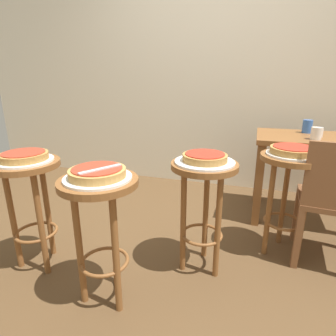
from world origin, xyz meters
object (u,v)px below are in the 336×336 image
(stool_foreground, at_px, (101,213))
(dining_table, at_px, (313,152))
(pizza_rear, at_px, (293,150))
(pizza_leftside, at_px, (205,157))
(cup_near_edge, at_px, (316,133))
(serving_plate_foreground, at_px, (98,178))
(serving_plate_leftside, at_px, (205,162))
(cup_far_edge, at_px, (307,126))
(pizza_foreground, at_px, (97,172))
(pizza_server_knife, at_px, (100,169))
(pizza_middle, at_px, (24,156))
(condiment_shaker, at_px, (320,132))
(stool_middle, at_px, (29,190))
(serving_plate_middle, at_px, (25,161))
(wooden_chair, at_px, (334,200))
(stool_leftside, at_px, (203,192))
(stool_rear, at_px, (289,182))
(serving_plate_rear, at_px, (293,154))

(stool_foreground, bearing_deg, dining_table, 49.21)
(pizza_rear, xyz_separation_m, dining_table, (0.23, 0.60, -0.15))
(pizza_leftside, relative_size, dining_table, 0.29)
(cup_near_edge, bearing_deg, pizza_rear, -113.51)
(serving_plate_foreground, height_order, serving_plate_leftside, same)
(cup_far_edge, bearing_deg, pizza_foreground, -126.85)
(pizza_server_knife, bearing_deg, pizza_middle, 107.01)
(condiment_shaker, bearing_deg, pizza_leftside, -129.75)
(pizza_leftside, bearing_deg, stool_middle, -163.96)
(pizza_leftside, relative_size, cup_far_edge, 2.34)
(serving_plate_middle, bearing_deg, condiment_shaker, 34.11)
(stool_middle, height_order, serving_plate_middle, serving_plate_middle)
(serving_plate_middle, relative_size, cup_far_edge, 2.95)
(serving_plate_leftside, bearing_deg, pizza_middle, -163.96)
(stool_middle, bearing_deg, pizza_rear, 22.46)
(pizza_middle, height_order, dining_table, pizza_middle)
(pizza_rear, bearing_deg, serving_plate_leftside, -146.29)
(pizza_rear, bearing_deg, serving_plate_middle, -157.54)
(wooden_chair, bearing_deg, serving_plate_foreground, -150.07)
(pizza_foreground, height_order, cup_near_edge, cup_near_edge)
(cup_far_edge, bearing_deg, pizza_leftside, -122.31)
(condiment_shaker, distance_m, wooden_chair, 0.71)
(serving_plate_middle, xyz_separation_m, cup_near_edge, (1.75, 1.11, 0.06))
(pizza_leftside, distance_m, pizza_rear, 0.61)
(stool_foreground, xyz_separation_m, pizza_middle, (-0.58, 0.14, 0.22))
(cup_far_edge, bearing_deg, stool_middle, -141.10)
(pizza_foreground, relative_size, pizza_leftside, 1.06)
(serving_plate_foreground, xyz_separation_m, cup_far_edge, (1.14, 1.52, 0.07))
(serving_plate_foreground, height_order, pizza_middle, pizza_middle)
(pizza_rear, bearing_deg, cup_far_edge, 76.55)
(serving_plate_leftside, xyz_separation_m, cup_far_edge, (0.69, 1.09, 0.07))
(serving_plate_foreground, height_order, cup_far_edge, cup_far_edge)
(dining_table, xyz_separation_m, condiment_shaker, (0.03, -0.03, 0.17))
(stool_middle, relative_size, stool_leftside, 1.00)
(stool_leftside, xyz_separation_m, pizza_leftside, (0.00, 0.00, 0.22))
(pizza_middle, bearing_deg, stool_foreground, -13.23)
(pizza_foreground, height_order, serving_plate_leftside, pizza_foreground)
(pizza_foreground, xyz_separation_m, stool_rear, (0.96, 0.77, -0.22))
(dining_table, distance_m, wooden_chair, 0.68)
(stool_middle, distance_m, wooden_chair, 1.90)
(pizza_rear, relative_size, dining_table, 0.32)
(cup_far_edge, bearing_deg, serving_plate_middle, -141.10)
(stool_rear, bearing_deg, stool_foreground, -141.24)
(stool_rear, xyz_separation_m, pizza_server_knife, (-0.93, -0.79, 0.25))
(pizza_leftside, distance_m, cup_far_edge, 1.29)
(stool_rear, height_order, serving_plate_rear, serving_plate_rear)
(condiment_shaker, bearing_deg, pizza_server_knife, -130.86)
(pizza_foreground, bearing_deg, cup_far_edge, 53.15)
(pizza_foreground, height_order, pizza_server_knife, pizza_server_knife)
(pizza_middle, relative_size, pizza_server_knife, 1.25)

